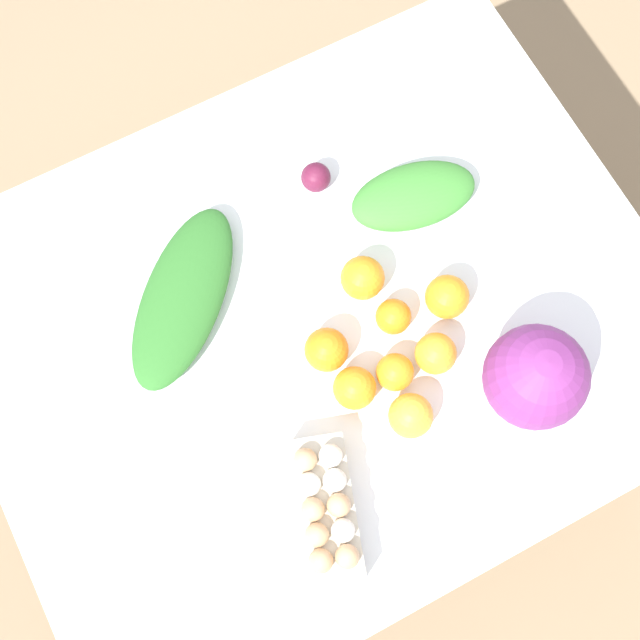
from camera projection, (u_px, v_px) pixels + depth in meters
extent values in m
plane|color=#937A5B|center=(320.00, 409.00, 2.41)|extent=(8.00, 8.00, 0.00)
cube|color=silver|center=(320.00, 326.00, 1.69)|extent=(1.32, 1.07, 0.03)
cylinder|color=olive|center=(3.00, 317.00, 2.10)|extent=(0.06, 0.06, 0.74)
cylinder|color=olive|center=(441.00, 111.00, 2.27)|extent=(0.06, 0.06, 0.74)
sphere|color=#7A2D75|center=(536.00, 377.00, 1.55)|extent=(0.19, 0.19, 0.19)
cube|color=beige|center=(326.00, 510.00, 1.54)|extent=(0.17, 0.27, 0.06)
sphere|color=tan|center=(305.00, 460.00, 1.53)|extent=(0.04, 0.04, 0.04)
sphere|color=white|center=(309.00, 484.00, 1.52)|extent=(0.04, 0.04, 0.04)
sphere|color=tan|center=(313.00, 509.00, 1.50)|extent=(0.04, 0.04, 0.04)
sphere|color=tan|center=(317.00, 535.00, 1.49)|extent=(0.04, 0.04, 0.04)
sphere|color=tan|center=(321.00, 561.00, 1.48)|extent=(0.04, 0.04, 0.04)
sphere|color=white|center=(331.00, 456.00, 1.53)|extent=(0.04, 0.04, 0.04)
sphere|color=white|center=(335.00, 480.00, 1.52)|extent=(0.04, 0.04, 0.04)
sphere|color=tan|center=(339.00, 505.00, 1.51)|extent=(0.04, 0.04, 0.04)
sphere|color=white|center=(343.00, 531.00, 1.49)|extent=(0.04, 0.04, 0.04)
sphere|color=tan|center=(347.00, 556.00, 1.48)|extent=(0.04, 0.04, 0.04)
ellipsoid|color=#3D8433|center=(413.00, 196.00, 1.72)|extent=(0.27, 0.18, 0.07)
ellipsoid|color=#2D6B28|center=(183.00, 297.00, 1.66)|extent=(0.37, 0.37, 0.06)
sphere|color=#5B1933|center=(316.00, 177.00, 1.74)|extent=(0.06, 0.06, 0.06)
sphere|color=orange|center=(395.00, 372.00, 1.61)|extent=(0.07, 0.07, 0.07)
sphere|color=orange|center=(363.00, 278.00, 1.66)|extent=(0.08, 0.08, 0.08)
sphere|color=orange|center=(326.00, 350.00, 1.62)|extent=(0.08, 0.08, 0.08)
sphere|color=orange|center=(447.00, 297.00, 1.65)|extent=(0.08, 0.08, 0.08)
sphere|color=orange|center=(393.00, 317.00, 1.65)|extent=(0.07, 0.07, 0.07)
sphere|color=orange|center=(436.00, 353.00, 1.62)|extent=(0.08, 0.08, 0.08)
sphere|color=orange|center=(355.00, 388.00, 1.60)|extent=(0.08, 0.08, 0.08)
sphere|color=#F9A833|center=(411.00, 416.00, 1.58)|extent=(0.08, 0.08, 0.08)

